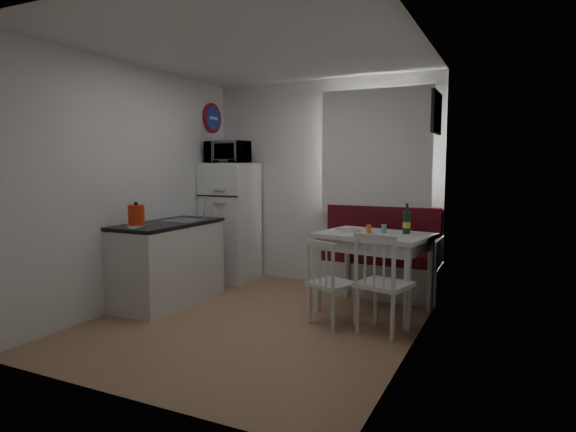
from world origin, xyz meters
name	(u,v)px	position (x,y,z in m)	size (l,w,h in m)	color
floor	(257,321)	(0.00, 0.00, 0.00)	(3.00, 3.50, 0.02)	tan
ceiling	(255,48)	(0.00, 0.00, 2.60)	(3.00, 3.50, 0.02)	white
wall_back	(323,183)	(0.00, 1.75, 1.30)	(3.00, 0.02, 2.60)	white
wall_front	(119,201)	(0.00, -1.75, 1.30)	(3.00, 0.02, 2.60)	white
wall_left	(136,186)	(-1.50, 0.00, 1.30)	(0.02, 3.50, 2.60)	white
wall_right	(416,192)	(1.50, 0.00, 1.30)	(0.02, 3.50, 2.60)	white
window	(376,157)	(0.70, 1.72, 1.62)	(1.22, 0.06, 1.47)	silver
curtain	(375,152)	(0.70, 1.65, 1.68)	(1.35, 0.02, 1.50)	white
kitchen_counter	(169,262)	(-1.20, 0.16, 0.46)	(0.62, 1.32, 1.16)	silver
wall_sign	(213,118)	(-1.47, 1.45, 2.15)	(0.40, 0.40, 0.03)	#1A369F
picture_frame	(436,113)	(1.48, 1.10, 2.05)	(0.04, 0.52, 0.42)	black
bench	(378,265)	(0.80, 1.51, 0.34)	(1.44, 0.55, 1.03)	silver
dining_table	(375,242)	(0.95, 0.80, 0.73)	(1.22, 0.95, 0.83)	silver
chair_left	(329,274)	(0.70, 0.14, 0.51)	(0.50, 0.50, 0.44)	silver
chair_right	(382,273)	(1.20, 0.13, 0.57)	(0.52, 0.51, 0.50)	silver
fridge	(231,222)	(-1.18, 1.40, 0.78)	(0.62, 0.62, 1.55)	white
microwave	(228,152)	(-1.18, 1.35, 1.69)	(0.52, 0.35, 0.29)	white
kettle	(136,215)	(-1.15, -0.38, 1.03)	(0.19, 0.19, 0.25)	red
wine_bottle	(407,219)	(1.25, 0.90, 0.98)	(0.08, 0.08, 0.31)	#133C1F
drinking_glass_orange	(369,229)	(0.90, 0.75, 0.87)	(0.05, 0.05, 0.09)	orange
drinking_glass_blue	(384,229)	(1.03, 0.85, 0.87)	(0.05, 0.05, 0.09)	#7AAECF
plate	(348,230)	(0.65, 0.82, 0.84)	(0.27, 0.27, 0.02)	white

